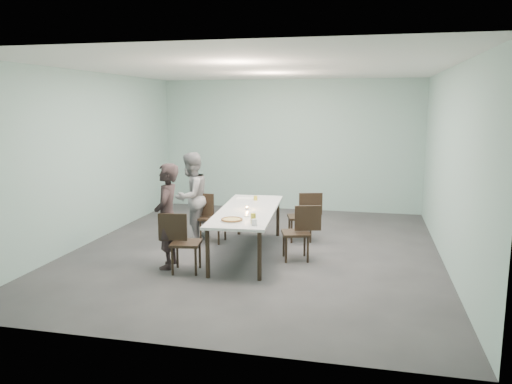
% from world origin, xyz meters
% --- Properties ---
extents(ground, '(7.00, 7.00, 0.00)m').
position_xyz_m(ground, '(0.00, 0.00, 0.00)').
color(ground, '#333335').
rests_on(ground, ground).
extents(room_shell, '(6.02, 7.02, 3.01)m').
position_xyz_m(room_shell, '(0.00, 0.00, 2.03)').
color(room_shell, '#8FB4AD').
rests_on(room_shell, ground).
extents(table, '(1.09, 2.66, 0.75)m').
position_xyz_m(table, '(-0.09, -0.23, 0.69)').
color(table, white).
rests_on(table, ground).
extents(chair_near_left, '(0.64, 0.48, 0.87)m').
position_xyz_m(chair_near_left, '(-0.84, -1.30, 0.50)').
color(chair_near_left, black).
rests_on(chair_near_left, ground).
extents(chair_far_left, '(0.62, 0.45, 0.87)m').
position_xyz_m(chair_far_left, '(-0.95, 0.36, 0.50)').
color(chair_far_left, black).
rests_on(chair_far_left, ground).
extents(chair_near_right, '(0.65, 0.52, 0.87)m').
position_xyz_m(chair_near_right, '(0.80, -0.33, 0.50)').
color(chair_near_right, black).
rests_on(chair_near_right, ground).
extents(chair_far_right, '(0.65, 0.52, 0.87)m').
position_xyz_m(chair_far_right, '(0.71, 0.81, 0.50)').
color(chair_far_right, black).
rests_on(chair_far_right, ground).
extents(diner_near, '(0.46, 0.63, 1.58)m').
position_xyz_m(diner_near, '(-1.10, -1.15, 0.79)').
color(diner_near, black).
rests_on(diner_near, ground).
extents(diner_far, '(0.81, 0.92, 1.60)m').
position_xyz_m(diner_far, '(-1.28, 0.37, 0.80)').
color(diner_far, gray).
rests_on(diner_far, ground).
extents(pizza, '(0.34, 0.34, 0.04)m').
position_xyz_m(pizza, '(-0.12, -1.09, 0.77)').
color(pizza, white).
rests_on(pizza, table).
extents(side_plate, '(0.18, 0.18, 0.01)m').
position_xyz_m(side_plate, '(0.05, -0.69, 0.76)').
color(side_plate, white).
rests_on(side_plate, table).
extents(beer_glass, '(0.08, 0.08, 0.15)m').
position_xyz_m(beer_glass, '(0.23, -1.18, 0.82)').
color(beer_glass, gold).
rests_on(beer_glass, table).
extents(water_tumbler, '(0.08, 0.08, 0.09)m').
position_xyz_m(water_tumbler, '(0.26, -1.28, 0.80)').
color(water_tumbler, silver).
rests_on(water_tumbler, table).
extents(tealight, '(0.06, 0.06, 0.05)m').
position_xyz_m(tealight, '(-0.09, -0.26, 0.77)').
color(tealight, silver).
rests_on(tealight, table).
extents(amber_tumbler, '(0.07, 0.07, 0.08)m').
position_xyz_m(amber_tumbler, '(-0.14, 0.56, 0.79)').
color(amber_tumbler, gold).
rests_on(amber_tumbler, table).
extents(menu, '(0.32, 0.24, 0.01)m').
position_xyz_m(menu, '(-0.37, 0.69, 0.75)').
color(menu, silver).
rests_on(menu, table).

